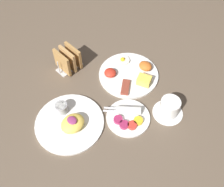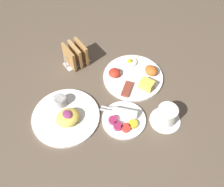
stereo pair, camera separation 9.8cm
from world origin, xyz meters
name	(u,v)px [view 2 (the right image)]	position (x,y,z in m)	size (l,w,h in m)	color
ground_plane	(93,97)	(0.00, 0.00, 0.00)	(3.00, 3.00, 0.00)	brown
plate_breakfast	(134,76)	(0.02, 0.21, 0.01)	(0.26, 0.26, 0.05)	white
plate_condiments	(124,119)	(0.16, 0.04, 0.01)	(0.18, 0.17, 0.04)	white
plate_foreground	(66,115)	(0.02, -0.14, 0.01)	(0.27, 0.27, 0.06)	white
toast_rack	(76,55)	(-0.21, 0.05, 0.05)	(0.10, 0.12, 0.10)	#B7B7BC
coffee_cup	(166,116)	(0.26, 0.17, 0.04)	(0.12, 0.12, 0.08)	white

